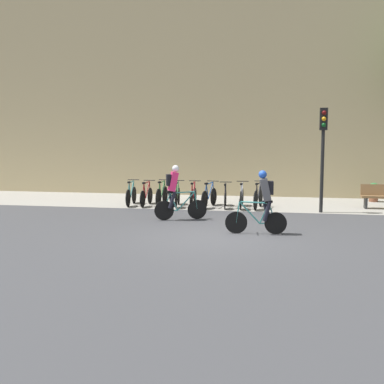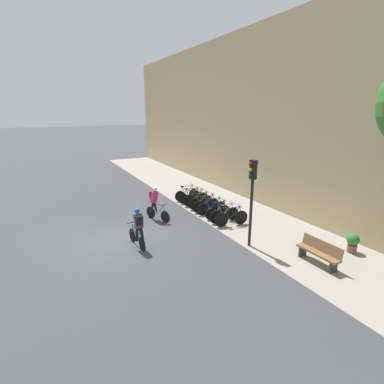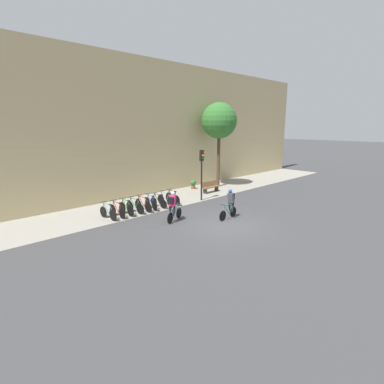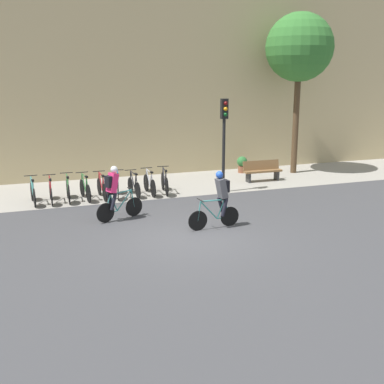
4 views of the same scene
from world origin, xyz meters
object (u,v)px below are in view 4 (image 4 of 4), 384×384
at_px(parked_bike_4, 102,188).
at_px(potted_plant, 242,164).
at_px(traffic_light_pole, 224,128).
at_px(cyclist_pink, 114,191).
at_px(parked_bike_6, 134,186).
at_px(parked_bike_2, 68,190).
at_px(parked_bike_8, 165,183).
at_px(bench, 262,170).
at_px(cyclist_grey, 220,197).
at_px(parked_bike_3, 85,189).
at_px(parked_bike_7, 150,184).
at_px(parked_bike_5, 118,186).
at_px(parked_bike_0, 33,193).
at_px(parked_bike_1, 51,192).

xyz_separation_m(parked_bike_4, potted_plant, (7.03, 2.67, 0.04)).
relative_size(traffic_light_pole, potted_plant, 4.66).
distance_m(cyclist_pink, parked_bike_6, 3.31).
bearing_deg(parked_bike_2, parked_bike_8, -0.02).
xyz_separation_m(parked_bike_6, potted_plant, (5.81, 2.67, 0.06)).
bearing_deg(bench, cyclist_grey, -128.12).
distance_m(cyclist_pink, parked_bike_2, 3.26).
bearing_deg(parked_bike_3, parked_bike_7, -0.01).
bearing_deg(parked_bike_4, parked_bike_3, 179.91).
distance_m(parked_bike_3, parked_bike_5, 1.22).
distance_m(parked_bike_2, parked_bike_6, 2.46).
distance_m(parked_bike_4, parked_bike_7, 1.84).
relative_size(cyclist_grey, bench, 1.02).
xyz_separation_m(cyclist_grey, bench, (4.30, 5.48, -0.47)).
height_order(cyclist_pink, parked_bike_8, cyclist_pink).
relative_size(parked_bike_8, bench, 1.03).
relative_size(parked_bike_0, parked_bike_3, 1.01).
bearing_deg(parked_bike_6, parked_bike_5, 179.99).
bearing_deg(parked_bike_2, parked_bike_3, -0.09).
distance_m(parked_bike_4, potted_plant, 7.52).
bearing_deg(potted_plant, parked_bike_7, -152.82).
bearing_deg(parked_bike_5, potted_plant, 22.55).
height_order(cyclist_grey, parked_bike_1, cyclist_grey).
relative_size(bench, potted_plant, 2.20).
distance_m(parked_bike_0, parked_bike_6, 3.68).
bearing_deg(parked_bike_3, parked_bike_1, -179.94).
bearing_deg(parked_bike_4, traffic_light_pole, -7.65).
distance_m(parked_bike_0, parked_bike_2, 1.23).
bearing_deg(parked_bike_3, cyclist_grey, -54.83).
bearing_deg(parked_bike_3, parked_bike_0, -179.99).
xyz_separation_m(cyclist_pink, parked_bike_8, (2.52, 3.00, -0.53)).
height_order(parked_bike_7, potted_plant, parked_bike_7).
bearing_deg(parked_bike_4, parked_bike_1, -179.99).
bearing_deg(parked_bike_2, parked_bike_4, -0.09).
relative_size(cyclist_grey, traffic_light_pole, 0.48).
height_order(cyclist_pink, traffic_light_pole, traffic_light_pole).
distance_m(parked_bike_3, parked_bike_7, 2.45).
relative_size(parked_bike_1, traffic_light_pole, 0.46).
bearing_deg(potted_plant, cyclist_grey, -119.79).
bearing_deg(cyclist_grey, cyclist_pink, 147.58).
bearing_deg(bench, parked_bike_8, -171.49).
bearing_deg(parked_bike_2, parked_bike_5, -0.05).
bearing_deg(cyclist_grey, traffic_light_pole, 65.45).
relative_size(parked_bike_4, parked_bike_7, 0.99).
bearing_deg(bench, parked_bike_4, -174.41).
distance_m(parked_bike_3, parked_bike_6, 1.84).
bearing_deg(parked_bike_7, parked_bike_5, -179.99).
relative_size(parked_bike_6, potted_plant, 2.02).
distance_m(parked_bike_5, bench, 6.49).
bearing_deg(parked_bike_5, cyclist_grey, -65.82).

